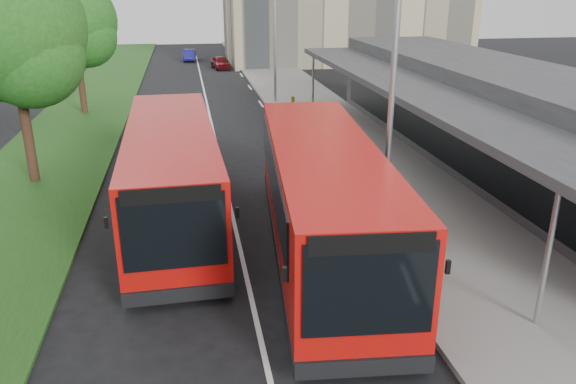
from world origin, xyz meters
name	(u,v)px	position (x,y,z in m)	size (l,w,h in m)	color
ground	(248,285)	(0.00, 0.00, 0.00)	(120.00, 120.00, 0.00)	black
pavement	(311,108)	(6.00, 20.00, 0.07)	(5.00, 80.00, 0.15)	gray
grass_verge	(82,117)	(-7.00, 20.00, 0.05)	(5.00, 80.00, 0.10)	#1B4516
lane_centre_line	(214,134)	(0.00, 15.00, 0.01)	(0.12, 70.00, 0.01)	silver
kerb_dashes	(268,114)	(3.30, 19.00, 0.01)	(0.12, 56.00, 0.01)	silver
station_building	(494,116)	(10.86, 8.00, 2.04)	(7.70, 26.00, 4.00)	#2E2E31
tree_mid	(12,37)	(-7.01, 9.05, 5.28)	(5.09, 5.09, 8.18)	#331F14
tree_far	(74,26)	(-7.01, 21.05, 4.83)	(4.65, 4.65, 7.47)	#331F14
lamp_post_near	(390,77)	(4.12, 2.00, 4.72)	(1.44, 0.28, 8.00)	#9C9EA4
lamp_post_far	(273,25)	(4.12, 22.00, 4.72)	(1.44, 0.28, 8.00)	#9C9EA4
bus_main	(323,199)	(2.21, 1.37, 1.60)	(3.80, 11.25, 3.13)	#B1090C
bus_second	(173,174)	(-1.79, 4.44, 1.55)	(2.99, 10.76, 3.03)	#B1090C
litter_bin	(345,154)	(4.91, 8.62, 0.59)	(0.49, 0.49, 0.87)	#3C2118
bollard	(293,107)	(4.46, 17.56, 0.70)	(0.18, 0.18, 1.11)	#F3B30C
car_near	(220,62)	(1.87, 37.78, 0.55)	(1.29, 3.21, 1.09)	#5B0D11
car_far	(190,55)	(-0.69, 43.72, 0.53)	(1.13, 3.23, 1.06)	navy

